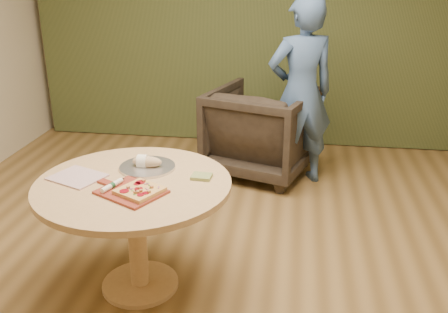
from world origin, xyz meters
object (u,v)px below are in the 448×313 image
cutlery_roll (112,185)px  serving_tray (147,167)px  armchair (261,127)px  person_standing (301,93)px  flatbread_pizza (140,190)px  bread_roll (146,162)px  pizza_paddle (130,192)px  pedestal_table (135,203)px

cutlery_roll → serving_tray: (0.11, 0.35, -0.02)m
armchair → person_standing: bearing=173.9°
cutlery_roll → armchair: (0.71, 2.14, -0.31)m
flatbread_pizza → serving_tray: (-0.07, 0.38, -0.02)m
flatbread_pizza → bread_roll: bread_roll is taller
pizza_paddle → cutlery_roll: cutlery_roll is taller
cutlery_roll → person_standing: bearing=81.5°
armchair → person_standing: 0.55m
pizza_paddle → cutlery_roll: (-0.11, 0.02, 0.02)m
serving_tray → armchair: armchair is taller
person_standing → pedestal_table: bearing=39.5°
bread_roll → pizza_paddle: bearing=-87.7°
pedestal_table → cutlery_roll: bearing=-121.9°
bread_roll → person_standing: person_standing is taller
pizza_paddle → person_standing: bearing=93.0°
cutlery_roll → bread_roll: bearing=94.1°
cutlery_roll → bread_roll: 0.36m
pedestal_table → flatbread_pizza: flatbread_pizza is taller
pedestal_table → flatbread_pizza: bearing=-60.4°
flatbread_pizza → bread_roll: bearing=101.5°
pedestal_table → pizza_paddle: bearing=-78.2°
person_standing → pizza_paddle: bearing=42.1°
cutlery_roll → serving_tray: size_ratio=0.55×
bread_roll → armchair: armchair is taller
pizza_paddle → bread_roll: size_ratio=2.43×
cutlery_roll → person_standing: person_standing is taller
bread_roll → armchair: size_ratio=0.20×
pizza_paddle → armchair: armchair is taller
cutlery_roll → person_standing: size_ratio=0.11×
armchair → cutlery_roll: bearing=89.9°
pedestal_table → bread_roll: 0.28m
flatbread_pizza → armchair: size_ratio=0.31×
pedestal_table → bread_roll: (0.02, 0.22, 0.18)m
flatbread_pizza → armchair: armchair is taller
pizza_paddle → person_standing: (0.95, 2.00, 0.11)m
pizza_paddle → person_standing: person_standing is taller
pizza_paddle → cutlery_roll: bearing=-161.4°
pedestal_table → cutlery_roll: size_ratio=6.12×
cutlery_roll → armchair: armchair is taller
flatbread_pizza → cutlery_roll: size_ratio=1.54×
pizza_paddle → serving_tray: size_ratio=1.32×
pedestal_table → bread_roll: size_ratio=6.14×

